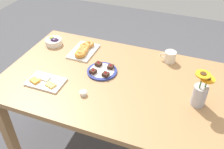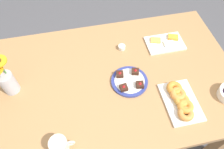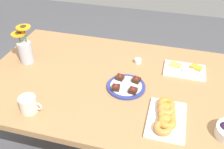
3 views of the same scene
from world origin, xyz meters
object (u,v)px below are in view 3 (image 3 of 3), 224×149
Objects in this scene: coffee_mug at (29,104)px; croissant_platter at (166,117)px; flower_vase at (25,50)px; dessert_plate at (126,86)px; cheese_platter at (185,70)px; jam_cup_honey at (138,61)px; dining_table at (112,90)px.

coffee_mug is 0.71m from croissant_platter.
flower_vase reaches higher than croissant_platter.
dessert_plate is (0.45, 0.32, -0.04)m from coffee_mug.
cheese_platter is 0.47m from croissant_platter.
jam_cup_honey is at bearing 14.09° from flower_vase.
dining_table is 6.22× the size of flower_vase.
croissant_platter is at bearing -38.81° from dessert_plate.
cheese_platter reaches higher than dining_table.
flower_vase is at bearing -171.00° from cheese_platter.
dessert_plate is (-0.25, 0.20, -0.01)m from croissant_platter.
dessert_plate reaches higher than croissant_platter.
dessert_plate is at bearing -7.90° from flower_vase.
cheese_platter is at bearing 38.49° from dessert_plate.
jam_cup_honey is at bearing 115.61° from croissant_platter.
cheese_platter is at bearing -3.35° from jam_cup_honey.
coffee_mug is 0.49m from flower_vase.
jam_cup_honey is at bearing 176.65° from cheese_platter.
coffee_mug is 0.55× the size of dessert_plate.
coffee_mug is at bearing -133.10° from dining_table.
jam_cup_honey is (-0.31, 0.02, 0.01)m from cheese_platter.
coffee_mug is at bearing -127.83° from jam_cup_honey.
jam_cup_honey is (0.47, 0.60, -0.03)m from coffee_mug.
dessert_plate is at bearing -26.92° from dining_table.
cheese_platter is (0.78, 0.58, -0.04)m from coffee_mug.
cheese_platter is at bearing 9.00° from flower_vase.
dining_table is 7.04× the size of dessert_plate.
dining_table is 12.85× the size of coffee_mug.
cheese_platter is 1.01× the size of flower_vase.
flower_vase is (-0.26, 0.42, 0.04)m from coffee_mug.
croissant_platter reaches higher than jam_cup_honey.
cheese_platter is (0.43, 0.21, 0.10)m from dining_table.
coffee_mug is at bearing -170.25° from croissant_platter.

